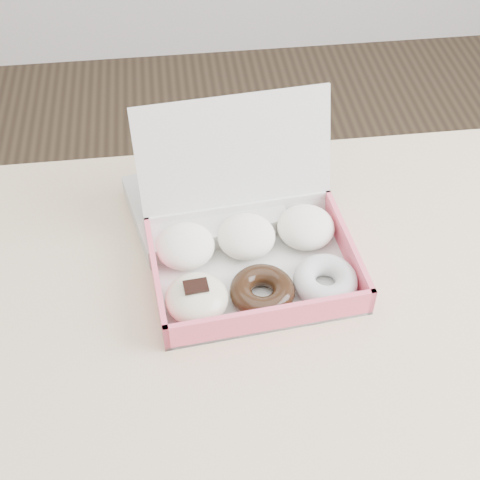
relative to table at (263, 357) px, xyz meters
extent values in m
cube|color=#D2B18A|center=(0.00, 0.00, 0.06)|extent=(1.20, 0.80, 0.04)
cylinder|color=#D2B18A|center=(0.55, 0.35, -0.32)|extent=(0.05, 0.05, 0.71)
cube|color=silver|center=(0.00, 0.09, 0.08)|extent=(0.31, 0.24, 0.01)
cube|color=#FE5E77|center=(0.01, -0.01, 0.10)|extent=(0.30, 0.04, 0.05)
cube|color=silver|center=(-0.01, 0.20, 0.10)|extent=(0.30, 0.04, 0.05)
cube|color=#FE5E77|center=(-0.15, 0.08, 0.10)|extent=(0.03, 0.22, 0.05)
cube|color=#FE5E77|center=(0.14, 0.11, 0.10)|extent=(0.03, 0.22, 0.05)
cube|color=silver|center=(-0.01, 0.22, 0.19)|extent=(0.30, 0.10, 0.21)
ellipsoid|color=white|center=(-0.10, 0.14, 0.11)|extent=(0.10, 0.10, 0.05)
ellipsoid|color=white|center=(-0.01, 0.15, 0.11)|extent=(0.10, 0.10, 0.05)
ellipsoid|color=white|center=(0.09, 0.15, 0.11)|extent=(0.10, 0.10, 0.05)
ellipsoid|color=beige|center=(-0.09, 0.04, 0.11)|extent=(0.10, 0.10, 0.05)
cube|color=black|center=(-0.09, 0.04, 0.14)|extent=(0.04, 0.03, 0.00)
torus|color=black|center=(0.00, 0.04, 0.10)|extent=(0.10, 0.10, 0.03)
torus|color=silver|center=(0.10, 0.05, 0.10)|extent=(0.10, 0.10, 0.03)
cube|color=silver|center=(-0.06, 0.24, 0.10)|extent=(0.26, 0.23, 0.04)
camera|label=1|loc=(-0.10, -0.55, 0.84)|focal=50.00mm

